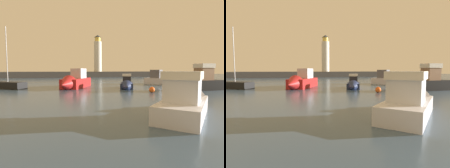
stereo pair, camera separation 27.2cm
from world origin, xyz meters
TOP-DOWN VIEW (x-y plane):
  - ground_plane at (0.00, 33.98)m, footprint 220.00×220.00m
  - breakwater at (0.00, 67.97)m, footprint 71.63×4.11m
  - lighthouse at (7.29, 67.97)m, footprint 2.95×2.95m
  - motorboat_0 at (3.03, 23.29)m, footprint 4.00×6.62m
  - motorboat_1 at (-4.59, 26.36)m, footprint 6.15×9.22m
  - motorboat_2 at (11.61, 18.47)m, footprint 7.98×2.33m
  - motorboat_3 at (1.44, 7.74)m, footprint 6.97×6.79m
  - motorboat_5 at (12.93, 28.36)m, footprint 6.58×7.84m
  - sailboat_moored at (-14.89, 28.45)m, footprint 6.88×5.48m
  - mooring_buoy at (4.39, 17.92)m, footprint 0.73×0.73m

SIDE VIEW (x-z plane):
  - ground_plane at x=0.00m, z-range 0.00..0.00m
  - mooring_buoy at x=4.39m, z-range 0.00..0.73m
  - sailboat_moored at x=-14.89m, z-range -4.07..5.18m
  - motorboat_0 at x=3.03m, z-range -0.68..1.95m
  - motorboat_3 at x=1.44m, z-range -0.82..2.47m
  - motorboat_5 at x=12.93m, z-range -0.77..2.48m
  - motorboat_1 at x=-4.59m, z-range -0.76..2.75m
  - breakwater at x=0.00m, z-range 0.00..2.23m
  - motorboat_2 at x=11.61m, z-range -0.78..3.11m
  - lighthouse at x=7.29m, z-range 1.85..16.17m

